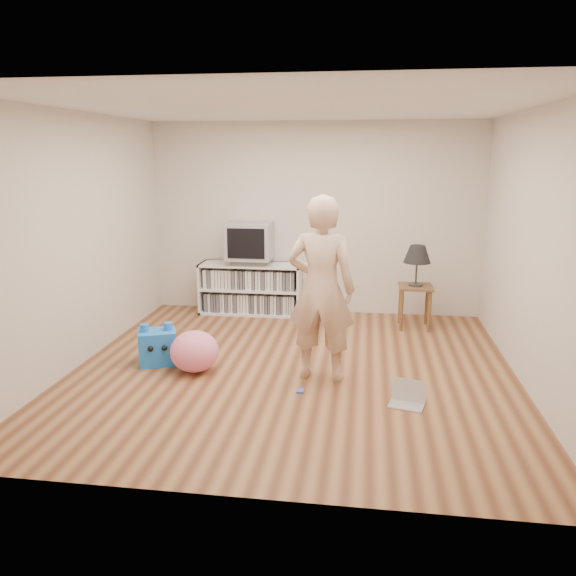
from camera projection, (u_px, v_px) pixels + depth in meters
The scene contains 13 objects.
ground at pixel (293, 369), 5.81m from camera, with size 4.50×4.50×0.00m, color brown.
walls at pixel (293, 245), 5.50m from camera, with size 4.52×4.52×2.60m.
ceiling at pixel (293, 106), 5.20m from camera, with size 4.50×4.50×0.01m, color white.
media_unit at pixel (251, 288), 7.80m from camera, with size 1.40×0.45×0.70m.
dvd_deck at pixel (250, 261), 7.70m from camera, with size 0.45×0.35×0.07m, color gray.
crt_tv at pixel (250, 241), 7.63m from camera, with size 0.60×0.53×0.50m.
side_table at pixel (415, 296), 7.11m from camera, with size 0.42×0.42×0.55m.
table_lamp at pixel (417, 255), 6.99m from camera, with size 0.34×0.34×0.52m.
person at pixel (321, 289), 5.39m from camera, with size 0.66×0.43×1.81m, color beige.
laptop at pixel (408, 398), 4.99m from camera, with size 0.35×0.31×0.21m.
playing_cards at pixel (300, 391), 5.25m from camera, with size 0.07×0.09×0.02m, color #4A5BC7.
plush_blue at pixel (157, 346), 5.93m from camera, with size 0.47×0.42×0.44m.
plush_pink at pixel (195, 351), 5.72m from camera, with size 0.50×0.50×0.42m, color pink.
Camera 1 is at (0.71, -5.40, 2.18)m, focal length 35.00 mm.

